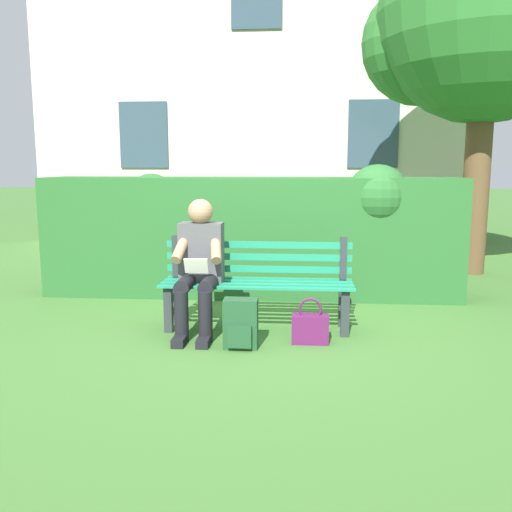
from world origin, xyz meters
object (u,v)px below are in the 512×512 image
Objects in this scene: person_seated at (199,263)px; backpack at (241,324)px; handbag at (310,328)px; tree at (475,20)px; park_bench at (257,281)px.

backpack is at bearing 134.22° from person_seated.
tree is at bearing -122.87° from handbag.
person_seated is 1.10m from handbag.
person_seated is 5.06m from tree.
park_bench is 4.23× the size of backpack.
tree is (-2.57, -2.84, 2.86)m from park_bench.
backpack is (0.09, 0.58, -0.23)m from park_bench.
backpack is (2.66, 3.42, -3.08)m from tree.
backpack is 0.58m from handbag.
park_bench reaches higher than backpack.
person_seated is at bearing 44.45° from tree.
person_seated is 2.90× the size of backpack.
tree is 11.86× the size of backpack.
backpack is 1.05× the size of handbag.
handbag is (-0.56, -0.16, -0.07)m from backpack.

